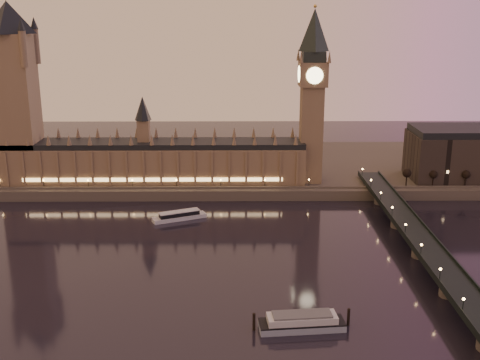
{
  "coord_description": "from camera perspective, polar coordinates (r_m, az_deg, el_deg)",
  "views": [
    {
      "loc": [
        8.43,
        -231.58,
        109.68
      ],
      "look_at": [
        10.73,
        35.0,
        31.85
      ],
      "focal_mm": 45.0,
      "sensor_mm": 36.0,
      "label": 1
    }
  ],
  "objects": [
    {
      "name": "westminster_bridge",
      "position": [
        267.21,
        17.84,
        -7.5
      ],
      "size": [
        13.2,
        260.0,
        15.3
      ],
      "color": "black",
      "rests_on": "ground"
    },
    {
      "name": "big_ben",
      "position": [
        358.43,
        6.89,
        8.83
      ],
      "size": [
        17.68,
        17.68,
        104.0
      ],
      "color": "brown",
      "rests_on": "ground"
    },
    {
      "name": "bare_tree_1",
      "position": [
        373.19,
        18.08,
        0.58
      ],
      "size": [
        5.21,
        5.21,
        10.6
      ],
      "color": "black",
      "rests_on": "ground"
    },
    {
      "name": "victoria_tower",
      "position": [
        377.8,
        -20.61,
        8.58
      ],
      "size": [
        31.68,
        31.68,
        118.0
      ],
      "color": "brown",
      "rests_on": "ground"
    },
    {
      "name": "cruise_boat_a",
      "position": [
        321.17,
        -5.77,
        -3.4
      ],
      "size": [
        28.91,
        17.08,
        4.6
      ],
      "rotation": [
        0.0,
        0.0,
        0.41
      ],
      "color": "silver",
      "rests_on": "ground"
    },
    {
      "name": "bare_tree_0",
      "position": [
        368.36,
        15.69,
        0.58
      ],
      "size": [
        5.21,
        5.21,
        10.6
      ],
      "color": "black",
      "rests_on": "ground"
    },
    {
      "name": "bare_tree_2",
      "position": [
        378.65,
        20.4,
        0.58
      ],
      "size": [
        5.21,
        5.21,
        10.6
      ],
      "color": "black",
      "rests_on": "ground"
    },
    {
      "name": "far_embankment",
      "position": [
        411.25,
        2.53,
        1.22
      ],
      "size": [
        560.0,
        130.0,
        6.0
      ],
      "primitive_type": "cube",
      "color": "#423D35",
      "rests_on": "ground"
    },
    {
      "name": "palace_of_westminster",
      "position": [
        366.61,
        -8.1,
        2.23
      ],
      "size": [
        180.0,
        26.62,
        52.0
      ],
      "color": "brown",
      "rests_on": "ground"
    },
    {
      "name": "ground",
      "position": [
        256.38,
        -2.36,
        -9.07
      ],
      "size": [
        700.0,
        700.0,
        0.0
      ],
      "primitive_type": "plane",
      "color": "black",
      "rests_on": "ground"
    },
    {
      "name": "moored_barge",
      "position": [
        217.77,
        5.89,
        -13.24
      ],
      "size": [
        34.74,
        11.2,
        6.39
      ],
      "rotation": [
        0.0,
        0.0,
        0.09
      ],
      "color": "#8595AA",
      "rests_on": "ground"
    }
  ]
}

